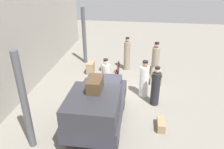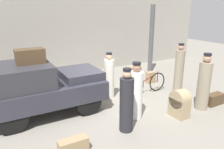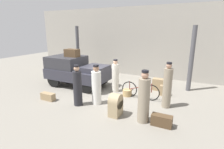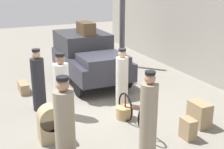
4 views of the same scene
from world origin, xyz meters
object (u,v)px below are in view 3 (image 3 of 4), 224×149
at_px(porter_standing_middle, 115,77).
at_px(suitcase_black_upright, 48,96).
at_px(trunk_barrel_dark, 116,105).
at_px(suitcase_small_leather, 158,84).
at_px(trunk_on_truck_roof, 72,53).
at_px(wicker_basket, 127,93).
at_px(porter_carrying_trunk, 96,86).
at_px(conductor_in_dark_uniform, 144,99).
at_px(trunk_wicker_pale, 164,91).
at_px(bicycle, 140,91).
at_px(truck, 75,70).
at_px(trunk_umber_medium, 162,121).
at_px(porter_lifting_near_truck, 167,87).
at_px(porter_with_bicycle, 78,87).

relative_size(porter_standing_middle, suitcase_black_upright, 2.46).
height_order(trunk_barrel_dark, suitcase_small_leather, trunk_barrel_dark).
relative_size(suitcase_small_leather, trunk_on_truck_roof, 0.77).
relative_size(wicker_basket, porter_carrying_trunk, 0.26).
bearing_deg(wicker_basket, conductor_in_dark_uniform, -55.21).
xyz_separation_m(trunk_wicker_pale, trunk_barrel_dark, (-1.21, -2.83, 0.18)).
relative_size(bicycle, suitcase_small_leather, 2.91).
relative_size(trunk_wicker_pale, trunk_on_truck_roof, 0.62).
xyz_separation_m(porter_standing_middle, trunk_on_truck_roof, (-2.59, -0.09, 1.06)).
xyz_separation_m(truck, bicycle, (3.85, -0.26, -0.52)).
xyz_separation_m(porter_standing_middle, trunk_umber_medium, (2.78, -2.29, -0.57)).
xyz_separation_m(bicycle, porter_lifting_near_truck, (1.23, -0.39, 0.49)).
bearing_deg(conductor_in_dark_uniform, trunk_wicker_pale, 86.39).
height_order(porter_with_bicycle, trunk_umber_medium, porter_with_bicycle).
height_order(conductor_in_dark_uniform, porter_lifting_near_truck, porter_lifting_near_truck).
bearing_deg(trunk_on_truck_roof, trunk_wicker_pale, 7.08).
height_order(bicycle, trunk_umber_medium, bicycle).
distance_m(bicycle, porter_with_bicycle, 2.82).
bearing_deg(truck, porter_with_bicycle, -50.26).
distance_m(porter_standing_middle, trunk_barrel_dark, 2.59).
bearing_deg(trunk_barrel_dark, suitcase_small_leather, 77.11).
height_order(truck, trunk_on_truck_roof, trunk_on_truck_roof).
height_order(wicker_basket, conductor_in_dark_uniform, conductor_in_dark_uniform).
bearing_deg(trunk_on_truck_roof, bicycle, -3.73).
bearing_deg(porter_carrying_trunk, trunk_on_truck_roof, 147.34).
xyz_separation_m(truck, trunk_wicker_pale, (4.75, 0.61, -0.66)).
bearing_deg(porter_with_bicycle, wicker_basket, 52.10).
distance_m(wicker_basket, trunk_barrel_dark, 2.05).
bearing_deg(trunk_barrel_dark, trunk_umber_medium, 0.84).
distance_m(trunk_barrel_dark, suitcase_black_upright, 3.35).
xyz_separation_m(porter_lifting_near_truck, trunk_barrel_dark, (-1.54, -1.57, -0.44)).
relative_size(trunk_wicker_pale, suitcase_small_leather, 0.80).
height_order(trunk_umber_medium, trunk_on_truck_roof, trunk_on_truck_roof).
xyz_separation_m(trunk_barrel_dark, suitcase_black_upright, (-3.34, -0.06, -0.27)).
bearing_deg(wicker_basket, trunk_wicker_pale, 28.10).
relative_size(trunk_wicker_pale, trunk_barrel_dark, 0.58).
xyz_separation_m(conductor_in_dark_uniform, trunk_umber_medium, (0.64, -0.01, -0.65)).
height_order(porter_standing_middle, porter_with_bicycle, porter_with_bicycle).
bearing_deg(trunk_barrel_dark, porter_lifting_near_truck, 45.51).
relative_size(trunk_wicker_pale, suitcase_black_upright, 0.73).
xyz_separation_m(bicycle, trunk_barrel_dark, (-0.31, -1.96, 0.05)).
bearing_deg(trunk_on_truck_roof, suitcase_black_upright, -80.80).
relative_size(truck, suitcase_black_upright, 5.09).
distance_m(truck, suitcase_small_leather, 4.56).
bearing_deg(porter_lifting_near_truck, trunk_on_truck_roof, 172.87).
height_order(truck, porter_carrying_trunk, porter_carrying_trunk).
xyz_separation_m(bicycle, porter_with_bicycle, (-2.11, -1.83, 0.41)).
distance_m(conductor_in_dark_uniform, suitcase_small_leather, 3.50).
bearing_deg(trunk_wicker_pale, porter_with_bicycle, -138.06).
bearing_deg(porter_lifting_near_truck, conductor_in_dark_uniform, -108.26).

